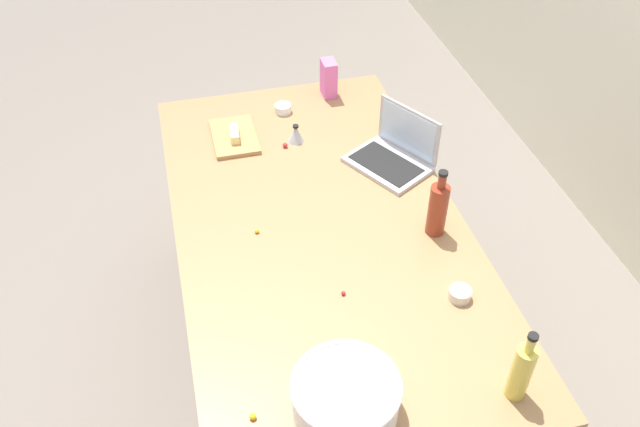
% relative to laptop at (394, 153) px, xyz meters
% --- Properties ---
extents(ground_plane, '(12.00, 12.00, 0.00)m').
position_rel_laptop_xyz_m(ground_plane, '(0.28, -0.38, -0.95)').
color(ground_plane, slate).
extents(island_counter, '(1.91, 1.03, 0.90)m').
position_rel_laptop_xyz_m(island_counter, '(0.28, -0.38, -0.50)').
color(island_counter, brown).
rests_on(island_counter, ground).
extents(laptop, '(0.38, 0.35, 0.22)m').
position_rel_laptop_xyz_m(laptop, '(0.00, 0.00, 0.00)').
color(laptop, '#B7B7BC').
rests_on(laptop, island_counter).
extents(mixing_bowl_large, '(0.30, 0.30, 0.13)m').
position_rel_laptop_xyz_m(mixing_bowl_large, '(1.04, -0.50, 0.02)').
color(mixing_bowl_large, white).
rests_on(mixing_bowl_large, island_counter).
extents(bottle_soy, '(0.07, 0.07, 0.27)m').
position_rel_laptop_xyz_m(bottle_soy, '(0.42, 0.01, 0.06)').
color(bottle_soy, maroon).
rests_on(bottle_soy, island_counter).
extents(bottle_oil, '(0.06, 0.06, 0.26)m').
position_rel_laptop_xyz_m(bottle_oil, '(1.10, -0.02, 0.06)').
color(bottle_oil, '#DBC64C').
rests_on(bottle_oil, island_counter).
extents(cutting_board, '(0.28, 0.18, 0.02)m').
position_rel_laptop_xyz_m(cutting_board, '(-0.32, -0.60, -0.04)').
color(cutting_board, '#AD7F4C').
rests_on(cutting_board, island_counter).
extents(butter_stick_left, '(0.11, 0.04, 0.04)m').
position_rel_laptop_xyz_m(butter_stick_left, '(-0.30, -0.60, -0.01)').
color(butter_stick_left, '#F4E58C').
rests_on(butter_stick_left, cutting_board).
extents(ramekin_small, '(0.07, 0.07, 0.04)m').
position_rel_laptop_xyz_m(ramekin_small, '(0.73, -0.03, -0.03)').
color(ramekin_small, beige).
rests_on(ramekin_small, island_counter).
extents(ramekin_medium, '(0.07, 0.07, 0.04)m').
position_rel_laptop_xyz_m(ramekin_medium, '(-0.47, -0.36, -0.03)').
color(ramekin_medium, white).
rests_on(ramekin_medium, island_counter).
extents(kitchen_timer, '(0.07, 0.07, 0.08)m').
position_rel_laptop_xyz_m(kitchen_timer, '(-0.24, -0.35, -0.01)').
color(kitchen_timer, '#B2B2B7').
rests_on(kitchen_timer, island_counter).
extents(candy_bag, '(0.09, 0.06, 0.17)m').
position_rel_laptop_xyz_m(candy_bag, '(-0.56, -0.13, 0.04)').
color(candy_bag, pink).
rests_on(candy_bag, island_counter).
extents(candy_0, '(0.02, 0.02, 0.02)m').
position_rel_laptop_xyz_m(candy_0, '(1.00, -0.75, -0.04)').
color(candy_0, yellow).
rests_on(candy_0, island_counter).
extents(candy_1, '(0.02, 0.02, 0.02)m').
position_rel_laptop_xyz_m(candy_1, '(-0.21, -0.40, -0.04)').
color(candy_1, red).
rests_on(candy_1, island_counter).
extents(candy_2, '(0.02, 0.02, 0.02)m').
position_rel_laptop_xyz_m(candy_2, '(0.27, -0.61, -0.04)').
color(candy_2, yellow).
rests_on(candy_2, island_counter).
extents(candy_3, '(0.01, 0.01, 0.01)m').
position_rel_laptop_xyz_m(candy_3, '(0.63, -0.39, -0.04)').
color(candy_3, red).
rests_on(candy_3, island_counter).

